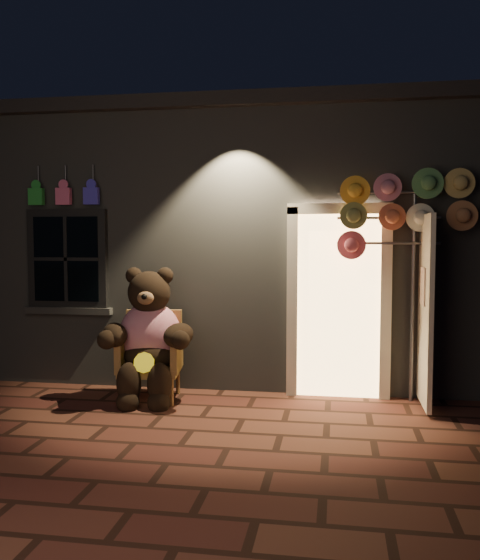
# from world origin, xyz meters

# --- Properties ---
(ground) EXTENTS (60.00, 60.00, 0.00)m
(ground) POSITION_xyz_m (0.00, 0.00, 0.00)
(ground) COLOR brown
(ground) RESTS_ON ground
(shop_building) EXTENTS (7.30, 5.95, 3.51)m
(shop_building) POSITION_xyz_m (0.00, 3.99, 1.74)
(shop_building) COLOR slate
(shop_building) RESTS_ON ground
(wicker_armchair) EXTENTS (0.74, 0.69, 0.98)m
(wicker_armchair) POSITION_xyz_m (-0.73, 1.06, 0.49)
(wicker_armchair) COLOR #99603B
(wicker_armchair) RESTS_ON ground
(teddy_bear) EXTENTS (1.10, 0.91, 1.53)m
(teddy_bear) POSITION_xyz_m (-0.72, 0.93, 0.71)
(teddy_bear) COLOR #C91542
(teddy_bear) RESTS_ON ground
(hat_rack) EXTENTS (1.43, 0.22, 2.50)m
(hat_rack) POSITION_xyz_m (1.99, 1.28, 2.09)
(hat_rack) COLOR #59595E
(hat_rack) RESTS_ON ground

